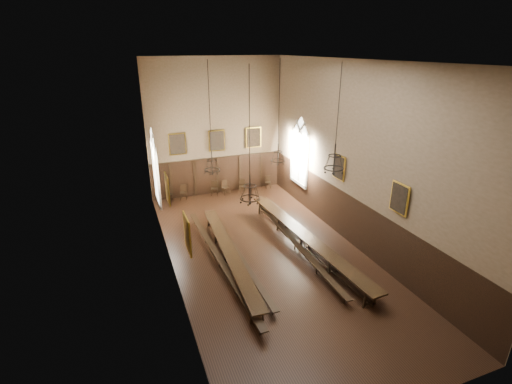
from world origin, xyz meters
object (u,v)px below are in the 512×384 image
chair_4 (226,190)px  chandelier_back_right (278,153)px  chair_5 (242,188)px  bench_left_outer (219,261)px  bench_left_inner (238,255)px  bench_right_outer (311,238)px  chandelier_front_right (334,162)px  bench_right_inner (295,245)px  chair_1 (184,195)px  chair_0 (170,197)px  chair_3 (214,191)px  chandelier_front_left (250,189)px  chandelier_back_left (212,162)px  chair_7 (268,184)px  table_right (305,242)px  table_left (230,257)px

chair_4 → chandelier_back_right: 7.03m
chair_5 → bench_left_outer: bearing=-97.9°
bench_left_inner → chair_5: 9.02m
bench_right_outer → chandelier_front_right: (-0.59, -2.49, 4.89)m
bench_right_inner → bench_right_outer: size_ratio=0.93×
bench_left_outer → bench_right_outer: 4.99m
chair_1 → chandelier_back_right: size_ratio=0.19×
bench_left_outer → chair_4: chair_4 is taller
bench_left_inner → chandelier_back_right: size_ratio=1.70×
bench_right_inner → chair_0: bearing=119.6°
chair_3 → chandelier_front_left: bearing=-78.9°
bench_left_outer → chair_0: chair_0 is taller
chair_0 → chair_5: size_ratio=1.10×
bench_left_inner → chandelier_back_left: (-0.53, 2.12, 4.09)m
bench_left_inner → chandelier_back_right: (3.23, 2.78, 3.99)m
bench_left_outer → bench_right_outer: bearing=4.2°
chair_7 → chandelier_front_left: (-5.43, -11.23, 4.42)m
chandelier_back_right → chandelier_front_right: (0.19, -5.09, 0.94)m
table_right → bench_right_inner: bearing=161.6°
chair_4 → chair_1: bearing=165.5°
table_right → bench_left_outer: 4.41m
chair_4 → chandelier_front_right: chandelier_front_right is taller
bench_left_outer → chandelier_back_right: (4.20, 2.97, 3.96)m
bench_left_outer → bench_left_inner: (0.97, 0.19, -0.04)m
chair_1 → chair_3: bearing=15.6°
table_left → bench_right_outer: table_left is taller
chair_1 → chandelier_back_right: chandelier_back_right is taller
table_left → chair_4: bearing=74.7°
table_left → chair_5: bearing=67.5°
chandelier_front_left → table_right: bearing=33.4°
bench_right_inner → chandelier_front_left: chandelier_front_left is taller
chair_4 → chair_3: bearing=161.1°
chandelier_back_left → chandelier_back_right: same height
chandelier_back_left → chair_3: bearing=75.6°
bench_left_inner → chandelier_front_right: size_ratio=2.13×
bench_right_outer → chandelier_back_right: chandelier_back_right is taller
table_right → chair_5: 8.70m
chair_0 → chandelier_front_left: chandelier_front_left is taller
chair_0 → chandelier_front_left: 12.21m
chair_7 → chandelier_back_left: (-5.61, -6.38, 4.08)m
bench_right_inner → chair_7: size_ratio=11.20×
chandelier_front_left → bench_left_inner: bearing=82.6°
chair_0 → chandelier_front_right: bearing=-63.2°
bench_right_inner → chandelier_front_right: (0.44, -2.23, 4.91)m
table_right → bench_left_inner: (-3.44, 0.23, -0.16)m
bench_left_outer → chandelier_front_left: size_ratio=2.15×
bench_right_outer → bench_right_inner: bearing=-165.8°
chandelier_front_right → bench_left_outer: bearing=154.2°
bench_left_outer → chair_5: chair_5 is taller
table_left → chair_7: (5.53, 8.65, -0.10)m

